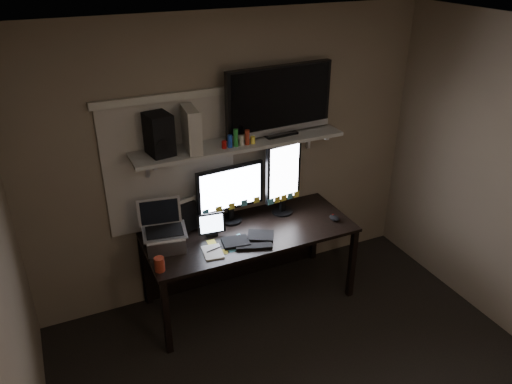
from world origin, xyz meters
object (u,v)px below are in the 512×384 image
monitor_landscape (230,194)px  cup (159,264)px  keyboard (248,239)px  tv (279,101)px  mouse (335,218)px  tablet (211,224)px  monitor_portrait (283,178)px  desk (244,241)px  speaker (159,134)px  game_console (191,129)px  laptop (164,228)px

monitor_landscape → cup: (-0.77, -0.47, -0.21)m
keyboard → tv: tv is taller
mouse → tv: bearing=128.4°
tablet → mouse: bearing=-5.3°
monitor_portrait → mouse: size_ratio=6.23×
desk → speaker: size_ratio=5.55×
mouse → game_console: 1.52m
game_console → cup: bearing=-130.4°
monitor_portrait → game_console: (-0.82, 0.01, 0.57)m
tablet → cup: (-0.53, -0.32, -0.05)m
monitor_landscape → keyboard: monitor_landscape is taller
mouse → tv: tv is taller
monitor_portrait → laptop: monitor_portrait is taller
speaker → monitor_portrait: bearing=-11.2°
desk → tv: (0.38, 0.10, 1.22)m
mouse → tablet: 1.11m
tv → speaker: bearing=177.2°
monitor_landscape → tablet: monitor_landscape is taller
desk → game_console: game_console is taller
keyboard → laptop: bearing=-175.8°
monitor_landscape → laptop: size_ratio=1.59×
speaker → desk: bearing=-16.9°
desk → laptop: (-0.73, -0.09, 0.37)m
desk → laptop: laptop is taller
desk → cup: (-0.85, -0.37, 0.23)m
tablet → tv: bearing=18.5°
monitor_landscape → tv: (0.46, 0.00, 0.77)m
keyboard → cup: (-0.78, -0.11, 0.04)m
tv → game_console: size_ratio=2.83×
monitor_landscape → tablet: (-0.24, -0.15, -0.17)m
desk → laptop: 0.82m
keyboard → tablet: size_ratio=1.93×
laptop → cup: bearing=-104.8°
monitor_landscape → speaker: speaker is taller
monitor_landscape → mouse: bearing=-27.7°
speaker → keyboard: bearing=-39.9°
desk → cup: cup is taller
desk → keyboard: size_ratio=3.97×
keyboard → monitor_portrait: bearing=51.6°
game_console → keyboard: bearing=-38.6°
tablet → cup: size_ratio=2.07×
monitor_landscape → game_console: 0.73m
keyboard → mouse: (0.84, -0.01, 0.01)m
speaker → cup: bearing=-122.3°
mouse → cup: size_ratio=0.98×
keyboard → laptop: 0.70m
mouse → cup: cup is taller
tablet → tv: 1.18m
keyboard → cup: 0.79m
speaker → tablet: bearing=-31.0°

